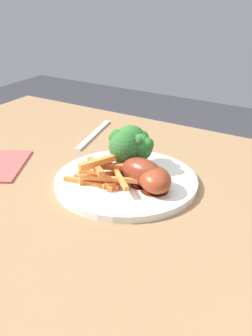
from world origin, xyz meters
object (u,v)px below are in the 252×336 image
(chicken_drumstick_near, at_px, (154,178))
(chicken_drumstick_far, at_px, (142,172))
(broccoli_floret_back, at_px, (130,140))
(broccoli_floret_middle, at_px, (125,147))
(broccoli_floret_front, at_px, (139,148))
(fork, at_px, (94,134))
(carrot_fries_pile, at_px, (103,174))
(dining_table, at_px, (128,254))
(dinner_plate, at_px, (126,181))

(chicken_drumstick_near, distance_m, chicken_drumstick_far, 0.02)
(broccoli_floret_back, height_order, chicken_drumstick_far, broccoli_floret_back)
(broccoli_floret_middle, distance_m, broccoli_floret_back, 0.03)
(broccoli_floret_front, height_order, chicken_drumstick_near, broccoli_floret_front)
(broccoli_floret_middle, distance_m, fork, 0.23)
(broccoli_floret_middle, distance_m, chicken_drumstick_near, 0.09)
(carrot_fries_pile, bearing_deg, broccoli_floret_middle, -102.48)
(dining_table, distance_m, fork, 0.33)
(chicken_drumstick_near, relative_size, fork, 0.57)
(broccoli_floret_back, distance_m, chicken_drumstick_near, 0.11)
(carrot_fries_pile, bearing_deg, broccoli_floret_front, -113.15)
(dining_table, distance_m, broccoli_floret_back, 0.21)
(dinner_plate, xyz_separation_m, chicken_drumstick_near, (-0.06, 0.01, 0.03))
(dining_table, xyz_separation_m, dinner_plate, (0.04, -0.05, 0.11))
(broccoli_floret_middle, relative_size, fork, 0.41)
(dining_table, relative_size, broccoli_floret_back, 14.95)
(broccoli_floret_middle, height_order, carrot_fries_pile, broccoli_floret_middle)
(broccoli_floret_middle, xyz_separation_m, chicken_drumstick_near, (-0.08, 0.03, -0.03))
(dinner_plate, bearing_deg, broccoli_floret_middle, -54.10)
(dining_table, xyz_separation_m, carrot_fries_pile, (0.06, -0.02, 0.13))
(broccoli_floret_middle, xyz_separation_m, chicken_drumstick_far, (-0.05, 0.03, -0.03))
(fork, bearing_deg, dinner_plate, 34.82)
(chicken_drumstick_far, bearing_deg, fork, -37.26)
(broccoli_floret_front, distance_m, carrot_fries_pile, 0.09)
(fork, bearing_deg, broccoli_floret_middle, 36.36)
(dining_table, xyz_separation_m, chicken_drumstick_far, (0.00, -0.05, 0.14))
(dinner_plate, distance_m, chicken_drumstick_near, 0.07)
(broccoli_floret_back, height_order, carrot_fries_pile, broccoli_floret_back)
(broccoli_floret_front, relative_size, carrot_fries_pile, 0.54)
(carrot_fries_pile, distance_m, fork, 0.25)
(chicken_drumstick_far, xyz_separation_m, fork, (0.22, -0.17, -0.03))
(fork, bearing_deg, broccoli_floret_front, 43.13)
(broccoli_floret_front, distance_m, broccoli_floret_back, 0.03)
(dinner_plate, height_order, chicken_drumstick_near, chicken_drumstick_near)
(broccoli_floret_back, distance_m, chicken_drumstick_far, 0.09)
(chicken_drumstick_near, height_order, chicken_drumstick_far, chicken_drumstick_far)
(dining_table, height_order, broccoli_floret_middle, broccoli_floret_middle)
(broccoli_floret_back, bearing_deg, carrot_fries_pile, 85.85)
(chicken_drumstick_far, bearing_deg, dinner_plate, -9.08)
(chicken_drumstick_far, bearing_deg, broccoli_floret_middle, -27.94)
(broccoli_floret_back, distance_m, carrot_fries_pile, 0.09)
(dinner_plate, bearing_deg, broccoli_floret_front, -94.92)
(broccoli_floret_back, bearing_deg, dinner_plate, 113.36)
(dinner_plate, xyz_separation_m, carrot_fries_pile, (0.03, 0.03, 0.02))
(broccoli_floret_front, relative_size, broccoli_floret_middle, 0.91)
(dinner_plate, distance_m, chicken_drumstick_far, 0.05)
(chicken_drumstick_near, xyz_separation_m, fork, (0.25, -0.17, -0.03))
(broccoli_floret_front, distance_m, fork, 0.23)
(broccoli_floret_middle, relative_size, chicken_drumstick_far, 0.58)
(broccoli_floret_front, relative_size, chicken_drumstick_near, 0.66)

